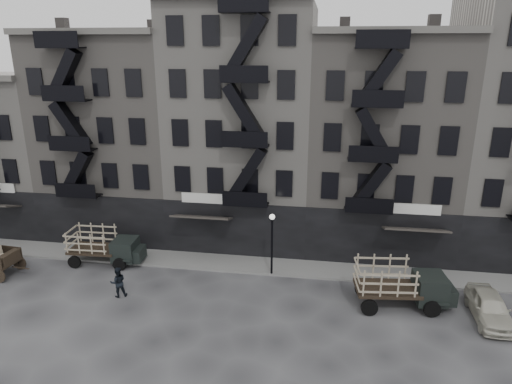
# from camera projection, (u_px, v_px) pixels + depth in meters

# --- Properties ---
(ground) EXTENTS (140.00, 140.00, 0.00)m
(ground) POSITION_uv_depth(u_px,v_px,m) (218.00, 292.00, 27.85)
(ground) COLOR #38383A
(ground) RESTS_ON ground
(sidewalk) EXTENTS (55.00, 2.50, 0.15)m
(sidewalk) POSITION_uv_depth(u_px,v_px,m) (230.00, 263.00, 31.34)
(sidewalk) COLOR slate
(sidewalk) RESTS_ON ground
(building_west) EXTENTS (10.00, 11.35, 13.20)m
(building_west) POSITION_uv_depth(u_px,v_px,m) (11.00, 149.00, 38.16)
(building_west) COLOR #A39E96
(building_west) RESTS_ON ground
(building_midwest) EXTENTS (10.00, 11.35, 16.20)m
(building_midwest) POSITION_uv_depth(u_px,v_px,m) (121.00, 135.00, 36.22)
(building_midwest) COLOR gray
(building_midwest) RESTS_ON ground
(building_center) EXTENTS (10.00, 11.35, 18.20)m
(building_center) POSITION_uv_depth(u_px,v_px,m) (245.00, 126.00, 34.43)
(building_center) COLOR #A39E96
(building_center) RESTS_ON ground
(building_mideast) EXTENTS (10.00, 11.35, 16.20)m
(building_mideast) POSITION_uv_depth(u_px,v_px,m) (380.00, 143.00, 33.27)
(building_mideast) COLOR gray
(building_mideast) RESTS_ON ground
(lamp_post) EXTENTS (0.36, 0.36, 4.28)m
(lamp_post) POSITION_uv_depth(u_px,v_px,m) (272.00, 236.00, 28.98)
(lamp_post) COLOR black
(lamp_post) RESTS_ON ground
(stake_truck_west) EXTENTS (5.13, 2.30, 2.53)m
(stake_truck_west) POSITION_uv_depth(u_px,v_px,m) (104.00, 244.00, 31.11)
(stake_truck_west) COLOR black
(stake_truck_west) RESTS_ON ground
(stake_truck_east) EXTENTS (5.70, 2.79, 2.76)m
(stake_truck_east) POSITION_uv_depth(u_px,v_px,m) (401.00, 281.00, 25.88)
(stake_truck_east) COLOR black
(stake_truck_east) RESTS_ON ground
(car_east) EXTENTS (1.80, 4.43, 1.51)m
(car_east) POSITION_uv_depth(u_px,v_px,m) (490.00, 307.00, 24.87)
(car_east) COLOR #BBB8A7
(car_east) RESTS_ON ground
(pedestrian_mid) EXTENTS (1.16, 1.08, 1.90)m
(pedestrian_mid) POSITION_uv_depth(u_px,v_px,m) (118.00, 282.00, 27.07)
(pedestrian_mid) COLOR black
(pedestrian_mid) RESTS_ON ground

